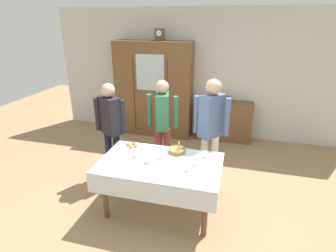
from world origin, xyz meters
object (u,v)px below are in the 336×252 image
Objects in this scene: tea_cup_mid_left at (188,169)px; bread_basket at (177,150)px; spoon_far_left at (149,173)px; person_near_right_end at (162,118)px; person_behind_table_left at (211,123)px; tea_cup_back_edge at (148,161)px; mantel_clock at (160,34)px; tea_cup_near_right at (159,157)px; tea_cup_far_right at (136,155)px; person_beside_shelf at (111,123)px; tea_cup_center at (205,156)px; dining_table at (159,171)px; tea_cup_front_edge at (196,163)px; bookshelf_low at (224,121)px; book_stack at (226,99)px; spoon_near_right at (162,177)px; pastry_plate at (132,146)px; wall_cabinet at (154,89)px.

tea_cup_mid_left is 0.54× the size of bread_basket.
tea_cup_mid_left reaches higher than spoon_far_left.
person_behind_table_left is at bearing -16.10° from person_near_right_end.
bread_basket reaches higher than tea_cup_back_edge.
tea_cup_near_right is at bearing -73.75° from mantel_clock.
tea_cup_far_right is 0.08× the size of person_beside_shelf.
tea_cup_center is 0.58m from person_behind_table_left.
person_behind_table_left is at bearing 50.83° from tea_cup_back_edge.
tea_cup_center is at bearing 29.27° from dining_table.
person_behind_table_left reaches higher than tea_cup_mid_left.
tea_cup_front_edge is at bearing 33.62° from spoon_far_left.
book_stack is at bearing 0.00° from bookshelf_low.
tea_cup_far_right is 1.09× the size of spoon_near_right.
tea_cup_far_right is at bearing -111.33° from bookshelf_low.
person_beside_shelf is at bearing 166.83° from tea_cup_center.
tea_cup_near_right is at bearing -160.59° from tea_cup_center.
tea_cup_back_edge is at bearing -129.17° from person_behind_table_left.
tea_cup_front_edge is 1.00× the size of tea_cup_near_right.
book_stack is 1.75× the size of spoon_far_left.
bookshelf_low reaches higher than tea_cup_center.
person_beside_shelf reaches higher than tea_cup_mid_left.
book_stack is at bearing 84.44° from tea_cup_mid_left.
person_behind_table_left is at bearing 5.85° from person_beside_shelf.
dining_table is 0.42m from tea_cup_mid_left.
tea_cup_near_right is at bearing 105.16° from dining_table.
tea_cup_back_edge is at bearing -45.48° from pastry_plate.
tea_cup_near_right is 0.55m from pastry_plate.
bookshelf_low is 2.36m from bread_basket.
bookshelf_low is 0.73× the size of person_beside_shelf.
wall_cabinet is 1.92m from person_beside_shelf.
person_near_right_end is at bearing 103.69° from tea_cup_near_right.
spoon_far_left is 0.18m from spoon_near_right.
tea_cup_far_right is at bearing 179.81° from tea_cup_front_edge.
person_near_right_end is 0.85m from person_behind_table_left.
tea_cup_front_edge is at bearing -94.34° from bookshelf_low.
tea_cup_front_edge reaches higher than spoon_far_left.
person_near_right_end is at bearing 119.61° from tea_cup_mid_left.
tea_cup_front_edge is 0.08× the size of person_near_right_end.
wall_cabinet is 15.73× the size of tea_cup_mid_left.
wall_cabinet is at bearing 112.69° from person_near_right_end.
bookshelf_low is 5.48× the size of book_stack.
person_near_right_end reaches higher than tea_cup_near_right.
mantel_clock is 2.94m from tea_cup_near_right.
tea_cup_mid_left is at bearing -60.39° from person_near_right_end.
dining_table is 13.24× the size of spoon_far_left.
spoon_far_left is (0.71, -2.85, -1.42)m from mantel_clock.
tea_cup_back_edge is at bearing 173.39° from tea_cup_mid_left.
spoon_near_right is (1.03, -2.89, -0.28)m from wall_cabinet.
tea_cup_front_edge is at bearing -61.54° from wall_cabinet.
tea_cup_back_edge is 0.53m from pastry_plate.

